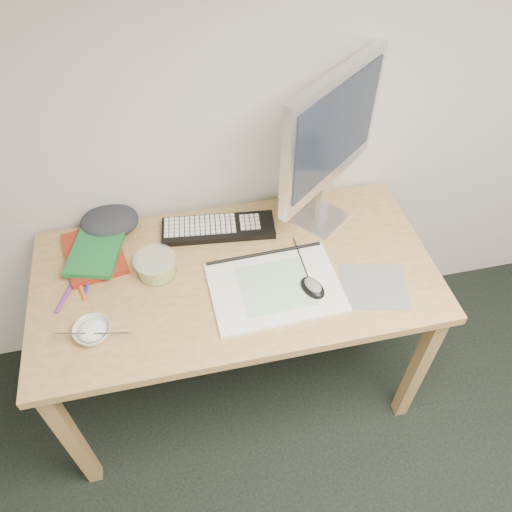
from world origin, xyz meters
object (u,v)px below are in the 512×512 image
(sketchpad, at_px, (275,287))
(monitor, at_px, (332,135))
(rice_bowl, at_px, (93,331))
(desk, at_px, (236,287))
(keyboard, at_px, (218,228))

(sketchpad, relative_size, monitor, 0.72)
(monitor, relative_size, rice_bowl, 5.16)
(monitor, bearing_deg, rice_bowl, 163.68)
(sketchpad, distance_m, monitor, 0.54)
(sketchpad, bearing_deg, desk, 139.07)
(sketchpad, xyz_separation_m, monitor, (0.25, 0.30, 0.37))
(monitor, height_order, rice_bowl, monitor)
(rice_bowl, bearing_deg, keyboard, 39.20)
(keyboard, height_order, monitor, monitor)
(monitor, bearing_deg, keyboard, 138.18)
(rice_bowl, bearing_deg, sketchpad, 5.62)
(rice_bowl, bearing_deg, monitor, 22.51)
(desk, distance_m, monitor, 0.63)
(desk, distance_m, sketchpad, 0.18)
(desk, xyz_separation_m, keyboard, (-0.02, 0.22, 0.09))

